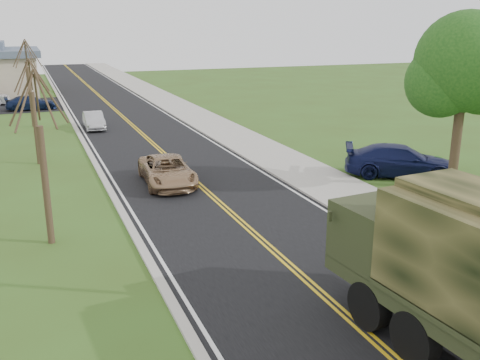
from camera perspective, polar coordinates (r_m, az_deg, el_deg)
ground at (r=13.66m, az=15.66°, el=-17.52°), size 160.00×160.00×0.00m
road at (r=49.90m, az=-13.20°, el=7.31°), size 8.00×120.00×0.01m
curb_right at (r=50.67m, az=-8.53°, el=7.75°), size 0.30×120.00×0.12m
sidewalk_right at (r=51.10m, az=-6.61°, el=7.88°), size 3.20×120.00×0.10m
curb_left at (r=49.46m, az=-17.98°, el=6.92°), size 0.30×120.00×0.10m
leafy_tree at (r=26.32m, az=22.83°, el=10.78°), size 4.83×4.50×8.10m
bare_tree_a at (r=19.42m, az=-20.17°, el=0.86°), size 1.93×2.26×6.08m
bare_tree_b at (r=31.21m, az=-21.04°, el=6.04°), size 1.83×2.14×5.73m
bare_tree_c at (r=43.06m, az=-21.50°, el=8.96°), size 2.04×2.39×6.42m
bare_tree_d at (r=55.02m, az=-21.70°, el=10.08°), size 1.88×2.20×5.91m
suv_champagne at (r=25.94m, az=-7.78°, el=0.99°), size 2.50×4.97×1.35m
sedan_silver at (r=40.98m, az=-15.33°, el=6.14°), size 1.37×3.80×1.25m
pickup_navy at (r=28.22m, az=16.73°, el=1.96°), size 5.88×4.79×1.60m
lot_car_navy at (r=51.99m, az=-21.38°, el=7.68°), size 4.49×2.00×1.28m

